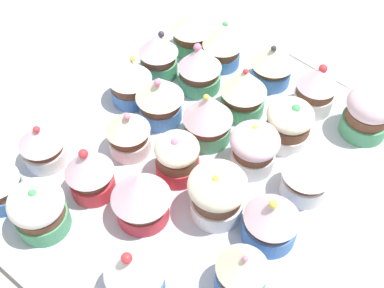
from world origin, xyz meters
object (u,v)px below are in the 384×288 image
Objects in this scene: cupcake_21 at (369,112)px; cupcake_24 at (242,270)px; baking_tray at (192,162)px; cupcake_18 at (254,148)px; cupcake_3 at (42,144)px; cupcake_8 at (128,131)px; cupcake_10 at (39,209)px; cupcake_1 at (158,54)px; cupcake_13 at (208,117)px; cupcake_6 at (200,67)px; cupcake_20 at (135,273)px; cupcake_15 at (141,195)px; cupcake_17 at (289,123)px; cupcake_11 at (275,64)px; cupcake_0 at (192,31)px; cupcake_14 at (177,157)px; cupcake_23 at (272,218)px; cupcake_19 at (217,193)px; cupcake_22 at (307,174)px; cupcake_7 at (160,98)px; cupcake_9 at (89,171)px; cupcake_2 at (130,79)px; cupcake_5 at (222,44)px; cupcake_16 at (316,89)px; napkin at (344,57)px; cupcake_12 at (245,91)px.

cupcake_24 is (28.27, -0.49, -0.03)cm from cupcake_21.
cupcake_18 is (-3.92, 6.52, 4.01)cm from baking_tray.
cupcake_8 is (-7.88, 7.16, 0.36)cm from cupcake_3.
cupcake_18 is (-21.95, 13.81, 0.07)cm from cupcake_10.
cupcake_1 is 14.54cm from cupcake_13.
cupcake_20 is (28.62, 13.90, 0.38)cm from cupcake_6.
cupcake_24 is at bearing 88.72° from cupcake_15.
cupcake_8 reaches higher than cupcake_18.
cupcake_1 is 21.78cm from cupcake_17.
cupcake_20 is (7.17, 5.67, -0.02)cm from cupcake_15.
cupcake_0 is at bearing -84.69° from cupcake_11.
cupcake_21 is (-21.53, 22.26, 0.16)cm from cupcake_8.
cupcake_14 is 0.90× the size of cupcake_23.
cupcake_6 is 0.94× the size of cupcake_13.
cupcake_19 is at bearing 58.01° from baking_tray.
cupcake_7 is at bearing -86.68° from cupcake_22.
cupcake_9 is (-0.35, 8.12, 0.74)cm from cupcake_3.
cupcake_8 is at bearing -107.20° from cupcake_24.
cupcake_2 is 0.95× the size of cupcake_13.
baking_tray is at bearing 33.57° from cupcake_6.
cupcake_5 is 0.98× the size of cupcake_19.
cupcake_6 is at bearing 45.43° from cupcake_0.
cupcake_8 reaches higher than cupcake_22.
cupcake_24 reaches higher than cupcake_17.
cupcake_11 is 0.91× the size of cupcake_16.
cupcake_9 reaches higher than cupcake_15.
cupcake_20 is 1.23× the size of cupcake_22.
cupcake_22 is at bearing 90.61° from cupcake_13.
cupcake_15 is 9.14cm from cupcake_20.
cupcake_17 is 22.13cm from napkin.
cupcake_12 is 0.98× the size of cupcake_23.
cupcake_15 is 1.02× the size of cupcake_24.
cupcake_2 is 1.05× the size of cupcake_8.
cupcake_11 and cupcake_17 have the same top height.
cupcake_18 is (-6.80, 6.55, 0.14)cm from cupcake_14.
cupcake_2 is 15.86cm from cupcake_12.
cupcake_12 is 14.12cm from cupcake_14.
cupcake_20 is 1.11× the size of cupcake_21.
cupcake_17 is 1.05× the size of cupcake_22.
cupcake_10 is at bearing 1.53° from cupcake_7.
cupcake_20 is (-0.82, 13.62, 0.65)cm from cupcake_10.
cupcake_10 is at bearing 1.16° from cupcake_5.
cupcake_13 is at bearing -133.76° from cupcake_24.
cupcake_5 reaches higher than cupcake_11.
cupcake_6 is 16.15cm from cupcake_14.
cupcake_7 reaches higher than cupcake_24.
cupcake_16 reaches higher than cupcake_17.
cupcake_19 is (8.59, 7.79, -0.18)cm from cupcake_13.
cupcake_12 reaches higher than cupcake_18.
cupcake_0 is at bearing -113.78° from cupcake_12.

